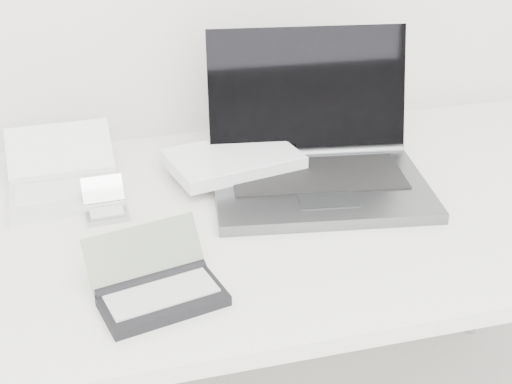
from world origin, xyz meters
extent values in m
cube|color=white|center=(0.00, 1.55, 0.71)|extent=(1.60, 0.80, 0.03)
cylinder|color=silver|center=(0.75, 1.90, 0.35)|extent=(0.04, 0.04, 0.70)
cube|color=#56585B|center=(0.12, 1.58, 0.74)|extent=(0.46, 0.35, 0.02)
cube|color=black|center=(0.13, 1.62, 0.75)|extent=(0.37, 0.21, 0.00)
cube|color=black|center=(0.15, 1.76, 0.88)|extent=(0.43, 0.14, 0.26)
cylinder|color=#56585B|center=(0.14, 1.72, 0.75)|extent=(0.42, 0.09, 0.02)
cube|color=#343739|center=(0.11, 1.51, 0.75)|extent=(0.12, 0.09, 0.00)
cube|color=silver|center=(-0.03, 1.71, 0.77)|extent=(0.29, 0.22, 0.03)
cube|color=white|center=(-0.03, 1.71, 0.78)|extent=(0.29, 0.22, 0.00)
cube|color=silver|center=(-0.37, 1.68, 0.74)|extent=(0.22, 0.15, 0.02)
cube|color=silver|center=(-0.37, 1.70, 0.75)|extent=(0.19, 0.09, 0.00)
cube|color=white|center=(-0.38, 1.81, 0.78)|extent=(0.22, 0.12, 0.08)
cylinder|color=silver|center=(-0.37, 1.75, 0.75)|extent=(0.21, 0.02, 0.02)
cube|color=#B6B6BA|center=(-0.30, 1.59, 0.74)|extent=(0.08, 0.06, 0.01)
cube|color=silver|center=(-0.30, 1.59, 0.74)|extent=(0.06, 0.04, 0.00)
cube|color=gray|center=(-0.30, 1.64, 0.76)|extent=(0.08, 0.04, 0.05)
cylinder|color=#B6B6BA|center=(-0.30, 1.62, 0.74)|extent=(0.08, 0.02, 0.01)
cube|color=black|center=(-0.24, 1.29, 0.74)|extent=(0.21, 0.14, 0.02)
cube|color=#A4A4A4|center=(-0.24, 1.30, 0.75)|extent=(0.18, 0.11, 0.00)
cube|color=slate|center=(-0.25, 1.37, 0.79)|extent=(0.19, 0.09, 0.08)
cylinder|color=black|center=(-0.25, 1.34, 0.75)|extent=(0.18, 0.06, 0.02)
camera|label=1|loc=(-0.32, 0.39, 1.40)|focal=50.00mm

